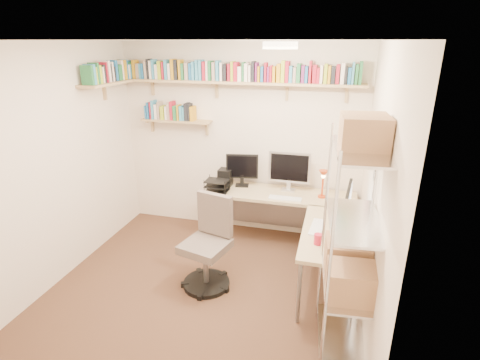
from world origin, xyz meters
name	(u,v)px	position (x,y,z in m)	size (l,w,h in m)	color
ground	(204,288)	(0.00, 0.00, 0.00)	(3.20, 3.20, 0.00)	#48311E
room_shell	(199,149)	(0.00, 0.00, 1.55)	(3.24, 3.04, 2.52)	beige
wall_shelves	(203,81)	(-0.42, 1.30, 2.03)	(3.12, 1.09, 0.80)	tan
corner_desk	(284,201)	(0.69, 0.95, 0.69)	(1.86, 1.77, 1.21)	tan
office_chair	(208,249)	(0.02, 0.11, 0.42)	(0.54, 0.55, 1.00)	black
wire_rack	(353,235)	(1.42, -0.51, 1.11)	(0.47, 0.85, 2.02)	silver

